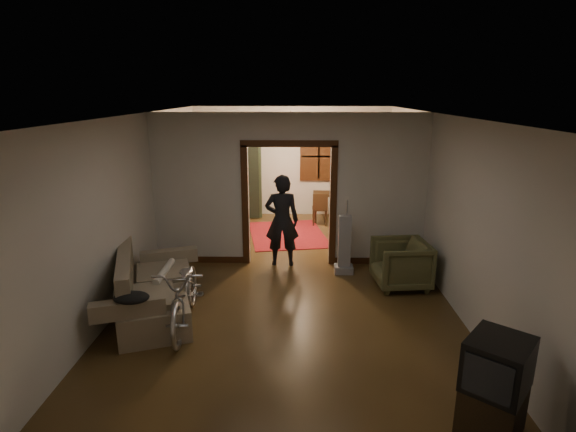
{
  "coord_description": "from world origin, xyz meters",
  "views": [
    {
      "loc": [
        0.15,
        -7.31,
        3.14
      ],
      "look_at": [
        0.0,
        -0.3,
        1.2
      ],
      "focal_mm": 28.0,
      "sensor_mm": 36.0,
      "label": 1
    }
  ],
  "objects_px": {
    "desk": "(333,207)",
    "person": "(282,221)",
    "bicycle": "(185,293)",
    "armchair": "(401,264)",
    "sofa": "(152,283)",
    "locker": "(242,180)"
  },
  "relations": [
    {
      "from": "desk",
      "to": "person",
      "type": "bearing_deg",
      "value": -112.44
    },
    {
      "from": "bicycle",
      "to": "desk",
      "type": "distance_m",
      "value": 5.79
    },
    {
      "from": "bicycle",
      "to": "armchair",
      "type": "distance_m",
      "value": 3.52
    },
    {
      "from": "sofa",
      "to": "locker",
      "type": "height_order",
      "value": "locker"
    },
    {
      "from": "locker",
      "to": "armchair",
      "type": "bearing_deg",
      "value": -64.53
    },
    {
      "from": "bicycle",
      "to": "sofa",
      "type": "bearing_deg",
      "value": 145.54
    },
    {
      "from": "armchair",
      "to": "person",
      "type": "relative_size",
      "value": 0.51
    },
    {
      "from": "bicycle",
      "to": "armchair",
      "type": "relative_size",
      "value": 2.09
    },
    {
      "from": "armchair",
      "to": "bicycle",
      "type": "bearing_deg",
      "value": -72.97
    },
    {
      "from": "bicycle",
      "to": "armchair",
      "type": "xyz_separation_m",
      "value": [
        3.25,
        1.36,
        -0.08
      ]
    },
    {
      "from": "sofa",
      "to": "desk",
      "type": "relative_size",
      "value": 2.08
    },
    {
      "from": "person",
      "to": "desk",
      "type": "xyz_separation_m",
      "value": [
        1.18,
        2.96,
        -0.5
      ]
    },
    {
      "from": "sofa",
      "to": "armchair",
      "type": "distance_m",
      "value": 3.96
    },
    {
      "from": "locker",
      "to": "person",
      "type": "bearing_deg",
      "value": -81.76
    },
    {
      "from": "person",
      "to": "locker",
      "type": "relative_size",
      "value": 0.89
    },
    {
      "from": "desk",
      "to": "bicycle",
      "type": "bearing_deg",
      "value": -115.53
    },
    {
      "from": "bicycle",
      "to": "armchair",
      "type": "bearing_deg",
      "value": 18.15
    },
    {
      "from": "sofa",
      "to": "locker",
      "type": "relative_size",
      "value": 1.05
    },
    {
      "from": "armchair",
      "to": "locker",
      "type": "distance_m",
      "value": 5.42
    },
    {
      "from": "person",
      "to": "sofa",
      "type": "bearing_deg",
      "value": 46.48
    },
    {
      "from": "person",
      "to": "locker",
      "type": "distance_m",
      "value": 3.62
    },
    {
      "from": "bicycle",
      "to": "armchair",
      "type": "height_order",
      "value": "bicycle"
    }
  ]
}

